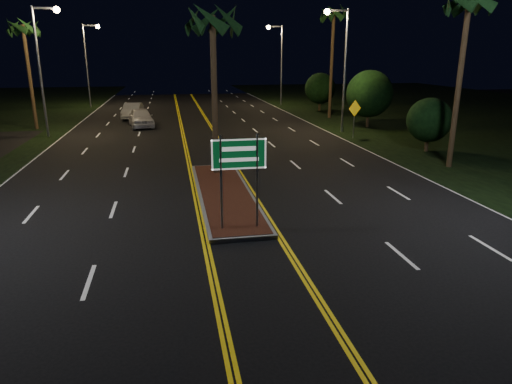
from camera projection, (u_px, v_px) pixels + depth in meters
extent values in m
plane|color=black|center=(255.00, 268.00, 12.94)|extent=(120.00, 120.00, 0.00)
cube|color=gray|center=(225.00, 194.00, 19.50)|extent=(2.25, 10.25, 0.15)
cube|color=#592819|center=(225.00, 192.00, 19.48)|extent=(2.00, 10.00, 0.02)
cylinder|color=gray|center=(221.00, 183.00, 14.96)|extent=(0.08, 0.08, 3.20)
cylinder|color=gray|center=(257.00, 181.00, 15.17)|extent=(0.08, 0.08, 3.20)
cube|color=#07471E|center=(239.00, 154.00, 14.79)|extent=(1.80, 0.04, 1.00)
cube|color=white|center=(239.00, 154.00, 14.77)|extent=(1.80, 0.01, 1.00)
cylinder|color=gray|center=(40.00, 74.00, 32.26)|extent=(0.18, 0.18, 9.00)
cube|color=gray|center=(44.00, 8.00, 31.14)|extent=(1.60, 0.12, 0.12)
sphere|color=#FFCA72|center=(57.00, 10.00, 31.31)|extent=(0.44, 0.44, 0.44)
cylinder|color=gray|center=(87.00, 67.00, 51.07)|extent=(0.18, 0.18, 9.00)
cube|color=gray|center=(90.00, 25.00, 49.96)|extent=(1.60, 0.12, 0.12)
sphere|color=#FFCA72|center=(98.00, 27.00, 50.13)|extent=(0.44, 0.44, 0.44)
cylinder|color=gray|center=(345.00, 73.00, 34.28)|extent=(0.18, 0.18, 9.00)
cube|color=gray|center=(338.00, 10.00, 32.88)|extent=(1.60, 0.12, 0.12)
sphere|color=#FFCA72|center=(327.00, 12.00, 32.77)|extent=(0.44, 0.44, 0.44)
cylinder|color=gray|center=(282.00, 66.00, 53.10)|extent=(0.18, 0.18, 9.00)
cube|color=gray|center=(275.00, 26.00, 51.70)|extent=(1.60, 0.12, 0.12)
sphere|color=#FFCA72|center=(268.00, 27.00, 51.58)|extent=(0.44, 0.44, 0.44)
cylinder|color=#382819|center=(214.00, 99.00, 21.73)|extent=(0.28, 0.28, 7.50)
cylinder|color=#382819|center=(30.00, 78.00, 35.85)|extent=(0.28, 0.28, 8.00)
cylinder|color=#382819|center=(459.00, 86.00, 23.34)|extent=(0.28, 0.28, 8.50)
cylinder|color=#382819|center=(332.00, 66.00, 42.06)|extent=(0.28, 0.28, 9.50)
cylinder|color=#382819|center=(427.00, 144.00, 28.37)|extent=(0.24, 0.24, 0.90)
sphere|color=black|center=(429.00, 120.00, 27.94)|extent=(2.70, 2.70, 2.70)
cylinder|color=#382819|center=(368.00, 119.00, 37.82)|extent=(0.24, 0.24, 1.26)
sphere|color=black|center=(369.00, 94.00, 37.21)|extent=(3.78, 3.78, 3.78)
cylinder|color=#382819|center=(319.00, 105.00, 49.10)|extent=(0.24, 0.24, 1.08)
sphere|color=black|center=(320.00, 88.00, 48.58)|extent=(3.24, 3.24, 3.24)
imported|color=silver|center=(141.00, 116.00, 37.90)|extent=(3.12, 5.70, 1.80)
imported|color=#B5B9BF|center=(133.00, 109.00, 42.95)|extent=(2.59, 5.17, 1.67)
cylinder|color=gray|center=(354.00, 122.00, 32.60)|extent=(0.07, 0.07, 2.35)
cube|color=#FFB70D|center=(355.00, 108.00, 32.30)|extent=(1.06, 0.45, 1.13)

